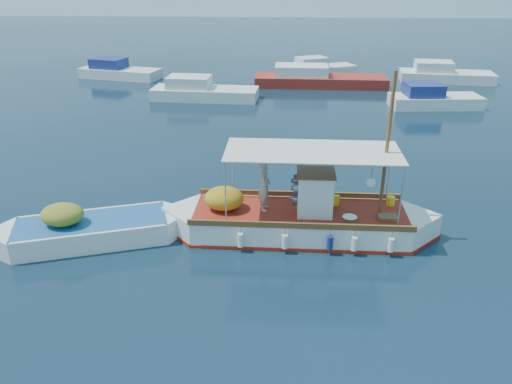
{
  "coord_description": "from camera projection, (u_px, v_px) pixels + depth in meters",
  "views": [
    {
      "loc": [
        -0.44,
        -15.79,
        8.71
      ],
      "look_at": [
        -1.27,
        0.0,
        1.49
      ],
      "focal_mm": 35.0,
      "sensor_mm": 36.0,
      "label": 1
    }
  ],
  "objects": [
    {
      "name": "bg_boat_far_n",
      "position": [
        319.0,
        70.0,
        42.69
      ],
      "size": [
        6.35,
        4.32,
        1.8
      ],
      "rotation": [
        0.0,
        0.0,
        0.42
      ],
      "color": "silver",
      "rests_on": "ground"
    },
    {
      "name": "fishing_caique",
      "position": [
        298.0,
        220.0,
        17.52
      ],
      "size": [
        9.8,
        2.84,
        5.98
      ],
      "rotation": [
        0.0,
        0.0,
        -0.01
      ],
      "color": "white",
      "rests_on": "ground"
    },
    {
      "name": "bg_boat_nw",
      "position": [
        202.0,
        92.0,
        35.21
      ],
      "size": [
        7.55,
        2.88,
        1.8
      ],
      "rotation": [
        0.0,
        0.0,
        -0.07
      ],
      "color": "silver",
      "rests_on": "ground"
    },
    {
      "name": "bg_boat_e",
      "position": [
        443.0,
        75.0,
        40.58
      ],
      "size": [
        7.54,
        3.44,
        1.8
      ],
      "rotation": [
        0.0,
        0.0,
        -0.12
      ],
      "color": "silver",
      "rests_on": "ground"
    },
    {
      "name": "bg_boat_far_w",
      "position": [
        118.0,
        72.0,
        41.85
      ],
      "size": [
        7.07,
        3.84,
        1.8
      ],
      "rotation": [
        0.0,
        0.0,
        -0.24
      ],
      "color": "silver",
      "rests_on": "ground"
    },
    {
      "name": "ground",
      "position": [
        291.0,
        230.0,
        17.94
      ],
      "size": [
        160.0,
        160.0,
        0.0
      ],
      "primitive_type": "plane",
      "color": "black",
      "rests_on": "ground"
    },
    {
      "name": "bg_boat_ne",
      "position": [
        433.0,
        100.0,
        33.18
      ],
      "size": [
        6.05,
        2.67,
        1.8
      ],
      "rotation": [
        0.0,
        0.0,
        0.08
      ],
      "color": "silver",
      "rests_on": "ground"
    },
    {
      "name": "bg_boat_n",
      "position": [
        317.0,
        80.0,
        39.07
      ],
      "size": [
        10.27,
        3.03,
        1.8
      ],
      "rotation": [
        0.0,
        0.0,
        -0.02
      ],
      "color": "#A0251A",
      "rests_on": "ground"
    },
    {
      "name": "dinghy",
      "position": [
        90.0,
        232.0,
        17.13
      ],
      "size": [
        6.62,
        3.39,
        1.7
      ],
      "rotation": [
        0.0,
        0.0,
        0.31
      ],
      "color": "white",
      "rests_on": "ground"
    }
  ]
}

